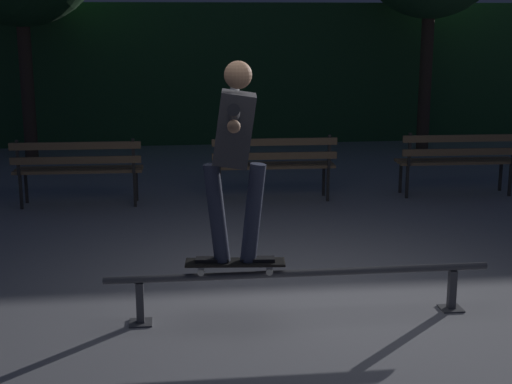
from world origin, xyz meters
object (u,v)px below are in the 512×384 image
object	(u,v)px
park_bench_leftmost	(78,165)
park_bench_left_center	(274,161)
grind_rail	(300,279)
skateboard	(235,263)
skateboarder	(235,145)
park_bench_right_center	(458,156)

from	to	relation	value
park_bench_leftmost	park_bench_left_center	distance (m)	2.48
grind_rail	skateboard	world-z (taller)	skateboard
park_bench_leftmost	skateboard	bearing A→B (deg)	-67.27
park_bench_leftmost	park_bench_left_center	xyz separation A→B (m)	(2.48, 0.00, 0.00)
grind_rail	park_bench_left_center	distance (m)	3.91
skateboarder	park_bench_leftmost	bearing A→B (deg)	112.76
skateboard	park_bench_left_center	world-z (taller)	park_bench_left_center
park_bench_left_center	park_bench_right_center	bearing A→B (deg)	0.00
skateboard	park_bench_right_center	world-z (taller)	park_bench_right_center
skateboarder	skateboard	bearing A→B (deg)	174.61
grind_rail	park_bench_left_center	xyz separation A→B (m)	(0.34, 3.89, 0.22)
grind_rail	park_bench_leftmost	bearing A→B (deg)	118.89
park_bench_left_center	park_bench_leftmost	bearing A→B (deg)	180.00
skateboard	park_bench_right_center	distance (m)	5.13
skateboard	park_bench_right_center	size ratio (longest dim) A/B	0.49
park_bench_leftmost	grind_rail	bearing A→B (deg)	-61.11
park_bench_right_center	skateboard	bearing A→B (deg)	-130.59
skateboard	park_bench_right_center	bearing A→B (deg)	49.41
grind_rail	skateboard	distance (m)	0.54
skateboarder	park_bench_right_center	bearing A→B (deg)	49.43
park_bench_right_center	park_bench_leftmost	bearing A→B (deg)	180.00
park_bench_left_center	park_bench_right_center	xyz separation A→B (m)	(2.48, 0.00, 0.00)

